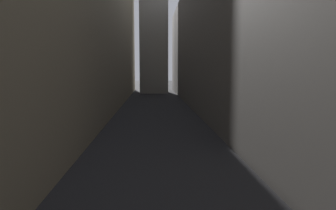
% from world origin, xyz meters
% --- Properties ---
extents(ground_plane, '(264.00, 264.00, 0.00)m').
position_xyz_m(ground_plane, '(0.00, 48.00, 0.00)').
color(ground_plane, '#232326').
extents(building_block_left, '(13.27, 108.00, 25.86)m').
position_xyz_m(building_block_left, '(-12.13, 50.00, 12.93)').
color(building_block_left, gray).
rests_on(building_block_left, ground).
extents(building_block_right, '(13.35, 108.00, 20.90)m').
position_xyz_m(building_block_right, '(12.17, 50.00, 10.45)').
color(building_block_right, slate).
rests_on(building_block_right, ground).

